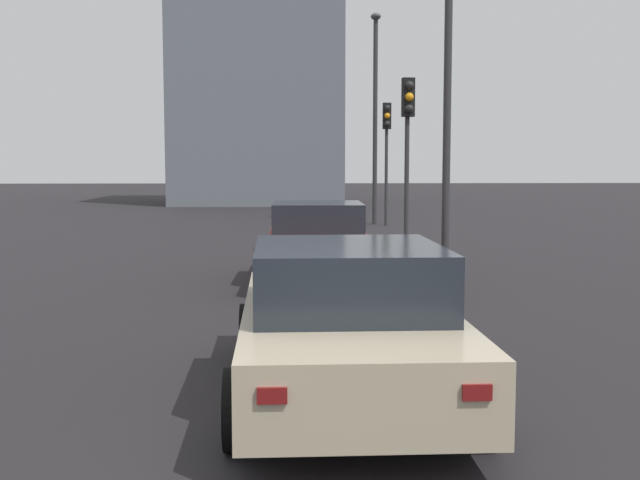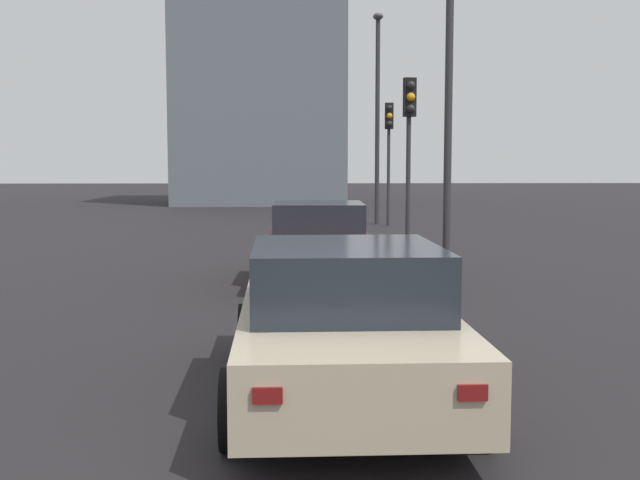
% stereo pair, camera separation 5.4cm
% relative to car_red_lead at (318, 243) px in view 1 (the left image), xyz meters
% --- Properties ---
extents(ground_plane, '(160.00, 160.00, 0.20)m').
position_rel_car_red_lead_xyz_m(ground_plane, '(-8.95, 0.19, -0.82)').
color(ground_plane, black).
extents(car_red_lead, '(4.23, 2.11, 1.48)m').
position_rel_car_red_lead_xyz_m(car_red_lead, '(0.00, 0.00, 0.00)').
color(car_red_lead, maroon).
rests_on(car_red_lead, ground_plane).
extents(car_beige_second, '(4.58, 2.17, 1.46)m').
position_rel_car_red_lead_xyz_m(car_beige_second, '(-7.34, -0.01, -0.00)').
color(car_beige_second, tan).
rests_on(car_beige_second, ground_plane).
extents(traffic_light_near_left, '(0.32, 0.28, 4.26)m').
position_rel_car_red_lead_xyz_m(traffic_light_near_left, '(13.14, -2.87, 2.34)').
color(traffic_light_near_left, '#2D2D30').
rests_on(traffic_light_near_left, ground_plane).
extents(traffic_light_near_right, '(0.32, 0.30, 4.17)m').
position_rel_car_red_lead_xyz_m(traffic_light_near_right, '(4.16, -2.27, 2.28)').
color(traffic_light_near_right, '#2D2D30').
rests_on(traffic_light_near_right, ground_plane).
extents(street_lamp_kerbside, '(0.56, 0.36, 7.45)m').
position_rel_car_red_lead_xyz_m(street_lamp_kerbside, '(14.02, -2.55, 3.66)').
color(street_lamp_kerbside, '#2D2D30').
rests_on(street_lamp_kerbside, ground_plane).
extents(street_lamp_far, '(0.56, 0.36, 7.81)m').
position_rel_car_red_lead_xyz_m(street_lamp_far, '(1.78, -2.72, 3.85)').
color(street_lamp_far, '#2D2D30').
rests_on(street_lamp_far, ground_plane).
extents(building_facade_left, '(8.83, 8.92, 11.27)m').
position_rel_car_red_lead_xyz_m(building_facade_left, '(29.69, 2.19, 4.92)').
color(building_facade_left, slate).
rests_on(building_facade_left, ground_plane).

